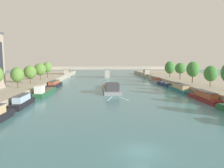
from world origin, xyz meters
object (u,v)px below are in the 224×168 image
Objects in this scene: tree_left_by_lamp at (17,75)px; tree_right_far at (180,68)px; moored_boat_right_gap_after at (155,80)px; barge_midriver at (111,88)px; moored_boat_left_second at (55,84)px; tree_right_end_of_row at (193,69)px; moored_boat_right_lone at (179,88)px; tree_right_second at (211,74)px; moored_boat_right_far at (164,84)px; tree_right_past_mid at (170,68)px; moored_boat_left_upstream at (45,91)px; moored_boat_left_end at (23,101)px; tree_left_nearest at (30,72)px; moored_boat_right_upstream at (204,97)px; tree_left_midway at (47,67)px; tree_left_past_mid at (40,69)px; bridge_far at (107,71)px.

tree_right_far is at bearing 22.42° from tree_left_by_lamp.
barge_midriver is at bearing -130.58° from moored_boat_right_gap_after.
tree_right_end_of_row reaches higher than moored_boat_left_second.
tree_right_second reaches higher than moored_boat_right_lone.
moored_boat_right_far is 16.90m from tree_right_past_mid.
moored_boat_right_lone is 28.99m from moored_boat_right_gap_after.
moored_boat_left_second is (-0.71, 16.87, 0.15)m from moored_boat_left_upstream.
tree_right_end_of_row is at bearing -89.74° from tree_right_past_mid.
barge_midriver reaches higher than moored_boat_left_upstream.
moored_boat_right_far is at bearing 127.15° from tree_right_end_of_row.
moored_boat_left_end is 0.75× the size of moored_boat_left_second.
tree_right_end_of_row is (7.21, -9.52, 6.30)m from moored_boat_right_far.
tree_left_nearest is (-27.31, 3.90, 5.10)m from barge_midriver.
tree_right_second is at bearing 56.03° from moored_boat_right_upstream.
tree_left_midway is 56.32m from tree_right_past_mid.
moored_boat_right_lone is at bearing 89.88° from moored_boat_right_upstream.
tree_left_nearest is 23.48m from tree_left_midway.
tree_left_by_lamp is (-48.82, -33.44, 4.95)m from moored_boat_right_gap_after.
tree_left_past_mid is 44.77m from bridge_far.
tree_right_past_mid is (56.32, -0.89, -0.25)m from tree_left_midway.
moored_boat_left_upstream is 35.62m from tree_left_midway.
barge_midriver is 33.83m from tree_right_far.
tree_right_second is at bearing -89.60° from tree_right_far.
moored_boat_left_end is at bearing -106.08° from bridge_far.
moored_boat_right_upstream is at bearing -98.79° from tree_right_past_mid.
tree_left_midway is 1.15× the size of tree_right_second.
tree_left_past_mid reaches higher than tree_right_second.
moored_boat_right_lone is 58.44m from tree_left_midway.
moored_boat_left_end is 46.45m from moored_boat_right_lone.
tree_left_by_lamp is 65.43m from bridge_far.
moored_boat_left_end is 1.64× the size of tree_left_past_mid.
tree_left_nearest is at bearing -120.59° from bridge_far.
moored_boat_right_upstream is 14.81m from tree_right_second.
tree_left_by_lamp is 0.89× the size of tree_left_past_mid.
tree_right_far reaches higher than moored_boat_right_upstream.
tree_right_end_of_row is 0.11× the size of bridge_far.
tree_left_by_lamp is 0.08× the size of bridge_far.
moored_boat_right_far is 0.17× the size of bridge_far.
tree_right_past_mid reaches higher than moored_boat_right_upstream.
moored_boat_right_far is 13.50m from tree_right_end_of_row.
moored_boat_right_gap_after is (42.34, 47.81, -0.09)m from moored_boat_left_end.
tree_left_nearest is at bearing 104.54° from moored_boat_left_end.
moored_boat_right_far is 53.23m from tree_left_by_lamp.
moored_boat_left_second is 1.97× the size of tree_right_end_of_row.
tree_right_second reaches higher than tree_left_nearest.
moored_boat_left_end reaches higher than moored_boat_right_upstream.
tree_left_by_lamp is at bearing -179.75° from tree_right_second.
moored_boat_left_end is 1.79× the size of tree_left_nearest.
moored_boat_right_gap_after is 2.11× the size of tree_left_nearest.
barge_midriver reaches higher than moored_boat_left_second.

